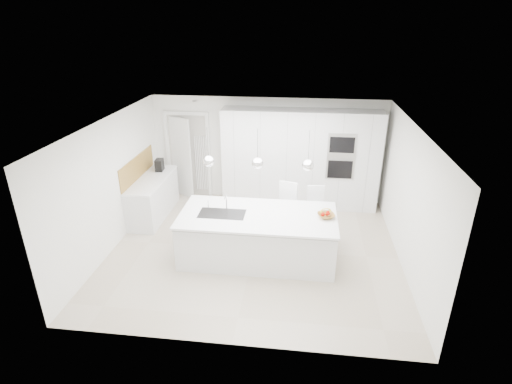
# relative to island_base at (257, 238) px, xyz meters

# --- Properties ---
(floor) EXTENTS (5.50, 5.50, 0.00)m
(floor) POSITION_rel_island_base_xyz_m (-0.10, 0.30, -0.43)
(floor) COLOR #C0B29C
(floor) RESTS_ON ground
(wall_back) EXTENTS (5.50, 0.00, 5.50)m
(wall_back) POSITION_rel_island_base_xyz_m (-0.10, 2.80, 0.82)
(wall_back) COLOR white
(wall_back) RESTS_ON ground
(wall_left) EXTENTS (0.00, 5.00, 5.00)m
(wall_left) POSITION_rel_island_base_xyz_m (-2.85, 0.30, 0.82)
(wall_left) COLOR white
(wall_left) RESTS_ON ground
(ceiling) EXTENTS (5.50, 5.50, 0.00)m
(ceiling) POSITION_rel_island_base_xyz_m (-0.10, 0.30, 2.07)
(ceiling) COLOR white
(ceiling) RESTS_ON wall_back
(tall_cabinets) EXTENTS (3.60, 0.60, 2.30)m
(tall_cabinets) POSITION_rel_island_base_xyz_m (0.70, 2.50, 0.72)
(tall_cabinets) COLOR silver
(tall_cabinets) RESTS_ON floor
(oven_stack) EXTENTS (0.62, 0.04, 1.05)m
(oven_stack) POSITION_rel_island_base_xyz_m (1.60, 2.19, 0.92)
(oven_stack) COLOR #A5A5A8
(oven_stack) RESTS_ON tall_cabinets
(doorway_frame) EXTENTS (1.11, 0.08, 2.13)m
(doorway_frame) POSITION_rel_island_base_xyz_m (-2.05, 2.77, 0.59)
(doorway_frame) COLOR white
(doorway_frame) RESTS_ON floor
(hallway_door) EXTENTS (0.76, 0.38, 2.00)m
(hallway_door) POSITION_rel_island_base_xyz_m (-2.30, 2.72, 0.57)
(hallway_door) COLOR white
(hallway_door) RESTS_ON floor
(radiator) EXTENTS (0.32, 0.04, 1.40)m
(radiator) POSITION_rel_island_base_xyz_m (-1.73, 2.76, 0.42)
(radiator) COLOR white
(radiator) RESTS_ON floor
(left_base_cabinets) EXTENTS (0.60, 1.80, 0.86)m
(left_base_cabinets) POSITION_rel_island_base_xyz_m (-2.55, 1.50, 0.00)
(left_base_cabinets) COLOR silver
(left_base_cabinets) RESTS_ON floor
(left_worktop) EXTENTS (0.62, 1.82, 0.04)m
(left_worktop) POSITION_rel_island_base_xyz_m (-2.55, 1.50, 0.45)
(left_worktop) COLOR white
(left_worktop) RESTS_ON left_base_cabinets
(oak_backsplash) EXTENTS (0.02, 1.80, 0.50)m
(oak_backsplash) POSITION_rel_island_base_xyz_m (-2.84, 1.50, 0.72)
(oak_backsplash) COLOR #A7803D
(oak_backsplash) RESTS_ON wall_left
(island_base) EXTENTS (2.80, 1.20, 0.86)m
(island_base) POSITION_rel_island_base_xyz_m (0.00, 0.00, 0.00)
(island_base) COLOR silver
(island_base) RESTS_ON floor
(island_worktop) EXTENTS (2.84, 1.40, 0.04)m
(island_worktop) POSITION_rel_island_base_xyz_m (0.00, 0.05, 0.45)
(island_worktop) COLOR white
(island_worktop) RESTS_ON island_base
(island_sink) EXTENTS (0.84, 0.44, 0.18)m
(island_sink) POSITION_rel_island_base_xyz_m (-0.65, -0.00, 0.39)
(island_sink) COLOR #3F3F42
(island_sink) RESTS_ON island_worktop
(island_tap) EXTENTS (0.02, 0.02, 0.30)m
(island_tap) POSITION_rel_island_base_xyz_m (-0.60, 0.20, 0.62)
(island_tap) COLOR white
(island_tap) RESTS_ON island_worktop
(pendant_left) EXTENTS (0.20, 0.20, 0.20)m
(pendant_left) POSITION_rel_island_base_xyz_m (-0.85, -0.00, 1.47)
(pendant_left) COLOR white
(pendant_left) RESTS_ON ceiling
(pendant_mid) EXTENTS (0.20, 0.20, 0.20)m
(pendant_mid) POSITION_rel_island_base_xyz_m (-0.00, -0.00, 1.47)
(pendant_mid) COLOR white
(pendant_mid) RESTS_ON ceiling
(pendant_right) EXTENTS (0.20, 0.20, 0.20)m
(pendant_right) POSITION_rel_island_base_xyz_m (0.85, -0.00, 1.47)
(pendant_right) COLOR white
(pendant_right) RESTS_ON ceiling
(fruit_bowl) EXTENTS (0.37, 0.37, 0.07)m
(fruit_bowl) POSITION_rel_island_base_xyz_m (1.22, 0.08, 0.51)
(fruit_bowl) COLOR #A7803D
(fruit_bowl) RESTS_ON island_worktop
(espresso_machine) EXTENTS (0.19, 0.27, 0.27)m
(espresso_machine) POSITION_rel_island_base_xyz_m (-2.53, 2.02, 0.61)
(espresso_machine) COLOR black
(espresso_machine) RESTS_ON left_worktop
(bar_stool_left) EXTENTS (0.52, 0.63, 1.18)m
(bar_stool_left) POSITION_rel_island_base_xyz_m (0.50, 0.81, 0.16)
(bar_stool_left) COLOR white
(bar_stool_left) RESTS_ON floor
(bar_stool_right) EXTENTS (0.41, 0.54, 1.09)m
(bar_stool_right) POSITION_rel_island_base_xyz_m (1.05, 0.92, 0.12)
(bar_stool_right) COLOR white
(bar_stool_right) RESTS_ON floor
(apple_a) EXTENTS (0.08, 0.08, 0.08)m
(apple_a) POSITION_rel_island_base_xyz_m (1.16, 0.06, 0.54)
(apple_a) COLOR #AF0E02
(apple_a) RESTS_ON fruit_bowl
(apple_b) EXTENTS (0.07, 0.07, 0.07)m
(apple_b) POSITION_rel_island_base_xyz_m (1.24, 0.09, 0.54)
(apple_b) COLOR #AF0E02
(apple_b) RESTS_ON fruit_bowl
(apple_c) EXTENTS (0.08, 0.08, 0.08)m
(apple_c) POSITION_rel_island_base_xyz_m (1.25, 0.12, 0.54)
(apple_c) COLOR #AF0E02
(apple_c) RESTS_ON fruit_bowl
(banana_bunch) EXTENTS (0.23, 0.17, 0.21)m
(banana_bunch) POSITION_rel_island_base_xyz_m (1.21, 0.10, 0.59)
(banana_bunch) COLOR gold
(banana_bunch) RESTS_ON fruit_bowl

